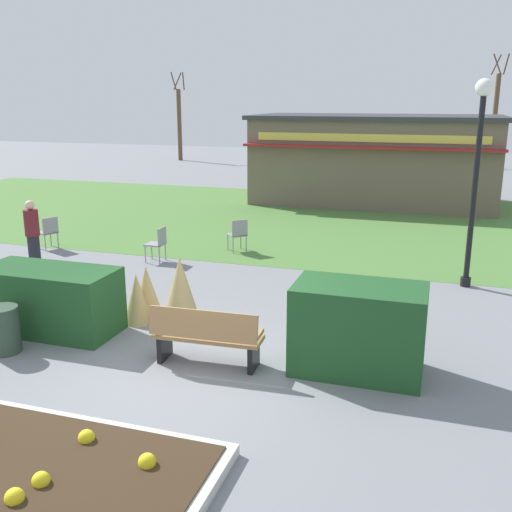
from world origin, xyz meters
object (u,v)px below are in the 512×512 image
object	(u,v)px
parked_car_west_slot	(308,163)
parked_car_center_slot	(414,167)
tree_left_bg	(494,119)
park_bench	(206,336)
tree_right_bg	(179,123)
trash_bin	(3,330)
cafe_chair_west	(49,230)
lamppost_mid	(477,160)
cafe_chair_east	(158,241)
person_strolling	(33,235)
cafe_chair_center	(238,233)
food_kiosk	(375,159)

from	to	relation	value
parked_car_west_slot	parked_car_center_slot	world-z (taller)	same
parked_car_center_slot	tree_left_bg	distance (m)	7.86
park_bench	tree_right_bg	bearing A→B (deg)	115.57
trash_bin	cafe_chair_west	bearing A→B (deg)	120.76
lamppost_mid	cafe_chair_east	xyz separation A→B (m)	(-7.34, -0.25, -2.22)
cafe_chair_east	person_strolling	distance (m)	2.96
cafe_chair_center	person_strolling	bearing A→B (deg)	-142.45
lamppost_mid	food_kiosk	distance (m)	10.97
tree_left_bg	tree_right_bg	xyz separation A→B (m)	(-19.40, -1.12, -0.39)
park_bench	tree_left_bg	distance (m)	30.20
person_strolling	tree_right_bg	bearing A→B (deg)	87.08
cafe_chair_east	person_strolling	size ratio (longest dim) A/B	0.53
food_kiosk	trash_bin	bearing A→B (deg)	-103.57
lamppost_mid	cafe_chair_west	size ratio (longest dim) A/B	4.94
park_bench	person_strolling	world-z (taller)	person_strolling
park_bench	parked_car_center_slot	xyz separation A→B (m)	(1.81, 23.14, 0.16)
cafe_chair_west	tree_left_bg	bearing A→B (deg)	62.29
parked_car_west_slot	cafe_chair_center	bearing A→B (deg)	-83.65
lamppost_mid	person_strolling	size ratio (longest dim) A/B	2.60
person_strolling	tree_left_bg	size ratio (longest dim) A/B	0.26
park_bench	parked_car_center_slot	bearing A→B (deg)	85.52
person_strolling	parked_car_center_slot	world-z (taller)	person_strolling
trash_bin	tree_left_bg	distance (m)	31.53
lamppost_mid	tree_left_bg	distance (m)	24.20
cafe_chair_east	parked_car_west_slot	size ratio (longest dim) A/B	0.21
trash_bin	food_kiosk	size ratio (longest dim) A/B	0.08
person_strolling	tree_right_bg	xyz separation A→B (m)	(-7.68, 24.83, 1.60)
parked_car_center_slot	tree_right_bg	world-z (taller)	tree_right_bg
cafe_chair_center	cafe_chair_east	bearing A→B (deg)	-135.47
park_bench	tree_right_bg	size ratio (longest dim) A/B	0.31
park_bench	person_strolling	size ratio (longest dim) A/B	1.02
lamppost_mid	parked_car_center_slot	distance (m)	17.97
trash_bin	parked_car_center_slot	xyz separation A→B (m)	(5.14, 23.68, 0.26)
park_bench	food_kiosk	xyz separation A→B (m)	(0.63, 15.84, 1.22)
cafe_chair_west	cafe_chair_east	bearing A→B (deg)	-4.28
parked_car_center_slot	parked_car_west_slot	bearing A→B (deg)	179.98
lamppost_mid	parked_car_center_slot	world-z (taller)	lamppost_mid
trash_bin	tree_right_bg	bearing A→B (deg)	109.54
trash_bin	cafe_chair_center	distance (m)	7.40
park_bench	lamppost_mid	world-z (taller)	lamppost_mid
parked_car_west_slot	parked_car_center_slot	distance (m)	5.50
lamppost_mid	food_kiosk	world-z (taller)	lamppost_mid
lamppost_mid	person_strolling	xyz separation A→B (m)	(-9.83, -1.83, -1.89)
lamppost_mid	cafe_chair_east	world-z (taller)	lamppost_mid
person_strolling	tree_left_bg	bearing A→B (deg)	45.59
cafe_chair_west	tree_left_bg	distance (m)	27.35
park_bench	parked_car_west_slot	size ratio (longest dim) A/B	0.41
park_bench	trash_bin	bearing A→B (deg)	-170.88
trash_bin	cafe_chair_west	size ratio (longest dim) A/B	0.86
cafe_chair_west	cafe_chair_center	distance (m)	5.18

